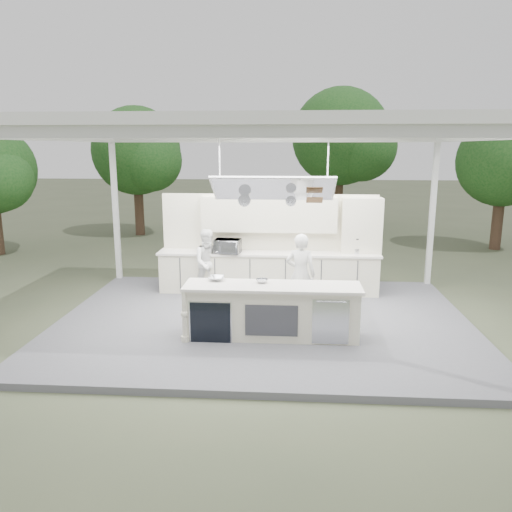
# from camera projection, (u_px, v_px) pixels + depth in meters

# --- Properties ---
(ground) EXTENTS (90.00, 90.00, 0.00)m
(ground) POSITION_uv_depth(u_px,v_px,m) (264.00, 325.00, 9.84)
(ground) COLOR #484E35
(ground) RESTS_ON ground
(stage_deck) EXTENTS (8.00, 6.00, 0.12)m
(stage_deck) POSITION_uv_depth(u_px,v_px,m) (264.00, 322.00, 9.83)
(stage_deck) COLOR #55555A
(stage_deck) RESTS_ON ground
(tent) EXTENTS (8.20, 6.20, 3.86)m
(tent) POSITION_uv_depth(u_px,v_px,m) (264.00, 131.00, 9.03)
(tent) COLOR white
(tent) RESTS_ON ground
(demo_island) EXTENTS (3.10, 0.79, 0.95)m
(demo_island) POSITION_uv_depth(u_px,v_px,m) (271.00, 311.00, 8.81)
(demo_island) COLOR beige
(demo_island) RESTS_ON stage_deck
(back_counter) EXTENTS (5.08, 0.72, 0.95)m
(back_counter) POSITION_uv_depth(u_px,v_px,m) (268.00, 272.00, 11.56)
(back_counter) COLOR beige
(back_counter) RESTS_ON stage_deck
(back_wall_unit) EXTENTS (5.05, 0.48, 2.25)m
(back_wall_unit) POSITION_uv_depth(u_px,v_px,m) (288.00, 229.00, 11.53)
(back_wall_unit) COLOR beige
(back_wall_unit) RESTS_ON stage_deck
(tree_cluster) EXTENTS (19.55, 9.40, 5.85)m
(tree_cluster) POSITION_uv_depth(u_px,v_px,m) (274.00, 151.00, 18.67)
(tree_cluster) COLOR #4C3526
(tree_cluster) RESTS_ON ground
(head_chef) EXTENTS (0.68, 0.53, 1.65)m
(head_chef) POSITION_uv_depth(u_px,v_px,m) (300.00, 274.00, 9.95)
(head_chef) COLOR white
(head_chef) RESTS_ON stage_deck
(sous_chef) EXTENTS (0.90, 0.81, 1.52)m
(sous_chef) POSITION_uv_depth(u_px,v_px,m) (209.00, 263.00, 11.25)
(sous_chef) COLOR white
(sous_chef) RESTS_ON stage_deck
(toaster_oven) EXTENTS (0.62, 0.46, 0.32)m
(toaster_oven) POSITION_uv_depth(u_px,v_px,m) (228.00, 246.00, 11.30)
(toaster_oven) COLOR silver
(toaster_oven) RESTS_ON back_counter
(bowl_large) EXTENTS (0.30, 0.30, 0.07)m
(bowl_large) POSITION_uv_depth(u_px,v_px,m) (216.00, 278.00, 9.02)
(bowl_large) COLOR silver
(bowl_large) RESTS_ON demo_island
(bowl_small) EXTENTS (0.28, 0.28, 0.07)m
(bowl_small) POSITION_uv_depth(u_px,v_px,m) (262.00, 281.00, 8.86)
(bowl_small) COLOR silver
(bowl_small) RESTS_ON demo_island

